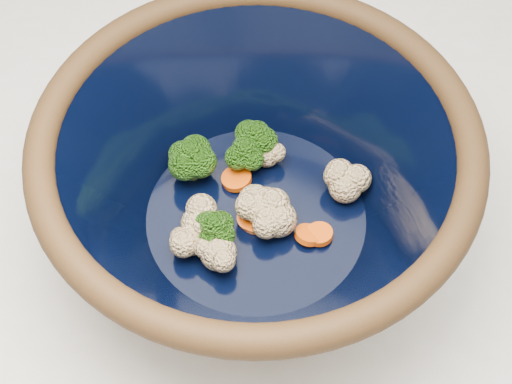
# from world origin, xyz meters

# --- Properties ---
(mixing_bowl) EXTENTS (0.45, 0.45, 0.16)m
(mixing_bowl) POSITION_xyz_m (-0.07, -0.04, 0.99)
(mixing_bowl) COLOR black
(mixing_bowl) RESTS_ON counter
(vegetable_pile) EXTENTS (0.18, 0.16, 0.05)m
(vegetable_pile) POSITION_xyz_m (-0.09, -0.03, 0.96)
(vegetable_pile) COLOR #608442
(vegetable_pile) RESTS_ON mixing_bowl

